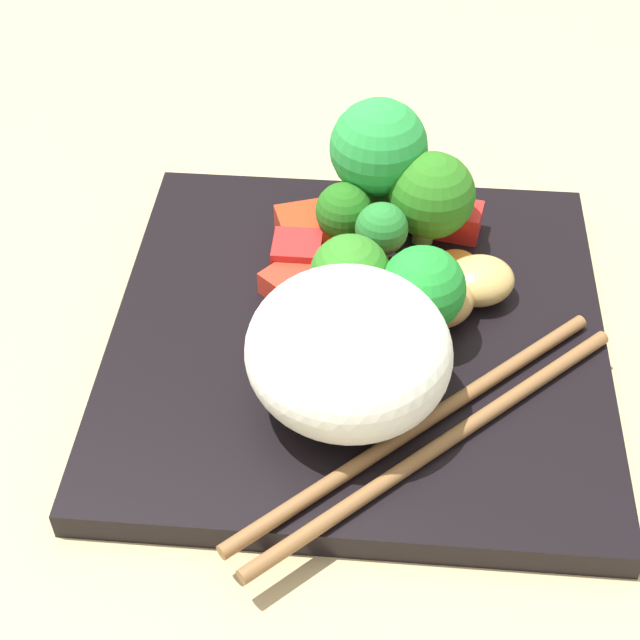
# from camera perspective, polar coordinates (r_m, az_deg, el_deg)

# --- Properties ---
(ground_plane) EXTENTS (1.10, 1.10, 0.02)m
(ground_plane) POSITION_cam_1_polar(r_m,az_deg,el_deg) (0.53, 2.20, -2.45)
(ground_plane) COLOR tan
(square_plate) EXTENTS (0.28, 0.28, 0.02)m
(square_plate) POSITION_cam_1_polar(r_m,az_deg,el_deg) (0.52, 2.25, -1.10)
(square_plate) COLOR black
(square_plate) RESTS_ON ground_plane
(rice_mound) EXTENTS (0.13, 0.13, 0.07)m
(rice_mound) POSITION_cam_1_polar(r_m,az_deg,el_deg) (0.46, 1.15, -1.84)
(rice_mound) COLOR white
(rice_mound) RESTS_ON square_plate
(broccoli_floret_0) EXTENTS (0.03, 0.03, 0.05)m
(broccoli_floret_0) POSITION_cam_1_polar(r_m,az_deg,el_deg) (0.53, 3.66, 5.29)
(broccoli_floret_0) COLOR #7CB450
(broccoli_floret_0) RESTS_ON square_plate
(broccoli_floret_1) EXTENTS (0.05, 0.05, 0.06)m
(broccoli_floret_1) POSITION_cam_1_polar(r_m,az_deg,el_deg) (0.55, 6.63, 7.32)
(broccoli_floret_1) COLOR #7EBD4E
(broccoli_floret_1) RESTS_ON square_plate
(broccoli_floret_2) EXTENTS (0.06, 0.06, 0.08)m
(broccoli_floret_2) POSITION_cam_1_polar(r_m,az_deg,el_deg) (0.56, 3.26, 10.04)
(broccoli_floret_2) COLOR #5A9A47
(broccoli_floret_2) RESTS_ON square_plate
(broccoli_floret_3) EXTENTS (0.04, 0.04, 0.06)m
(broccoli_floret_3) POSITION_cam_1_polar(r_m,az_deg,el_deg) (0.49, 6.07, 1.62)
(broccoli_floret_3) COLOR #72B954
(broccoli_floret_3) RESTS_ON square_plate
(broccoli_floret_4) EXTENTS (0.03, 0.03, 0.04)m
(broccoli_floret_4) POSITION_cam_1_polar(r_m,az_deg,el_deg) (0.55, 1.46, 6.30)
(broccoli_floret_4) COLOR #649F3C
(broccoli_floret_4) RESTS_ON square_plate
(broccoli_floret_5) EXTENTS (0.04, 0.04, 0.05)m
(broccoli_floret_5) POSITION_cam_1_polar(r_m,az_deg,el_deg) (0.50, 1.80, 2.64)
(broccoli_floret_5) COLOR #539C3D
(broccoli_floret_5) RESTS_ON square_plate
(carrot_slice_0) EXTENTS (0.03, 0.03, 0.01)m
(carrot_slice_0) POSITION_cam_1_polar(r_m,az_deg,el_deg) (0.54, 0.46, 2.64)
(carrot_slice_0) COLOR orange
(carrot_slice_0) RESTS_ON square_plate
(carrot_slice_1) EXTENTS (0.02, 0.02, 0.00)m
(carrot_slice_1) POSITION_cam_1_polar(r_m,az_deg,el_deg) (0.55, 8.11, 3.23)
(carrot_slice_1) COLOR orange
(carrot_slice_1) RESTS_ON square_plate
(carrot_slice_2) EXTENTS (0.04, 0.04, 0.01)m
(carrot_slice_2) POSITION_cam_1_polar(r_m,az_deg,el_deg) (0.54, 6.76, 2.22)
(carrot_slice_2) COLOR orange
(carrot_slice_2) RESTS_ON square_plate
(pepper_chunk_0) EXTENTS (0.03, 0.03, 0.02)m
(pepper_chunk_0) POSITION_cam_1_polar(r_m,az_deg,el_deg) (0.58, 7.96, 5.90)
(pepper_chunk_0) COLOR red
(pepper_chunk_0) RESTS_ON square_plate
(pepper_chunk_1) EXTENTS (0.04, 0.04, 0.02)m
(pepper_chunk_1) POSITION_cam_1_polar(r_m,az_deg,el_deg) (0.56, -0.92, 5.40)
(pepper_chunk_1) COLOR red
(pepper_chunk_1) RESTS_ON square_plate
(pepper_chunk_2) EXTENTS (0.04, 0.04, 0.01)m
(pepper_chunk_2) POSITION_cam_1_polar(r_m,az_deg,el_deg) (0.53, -1.52, 2.18)
(pepper_chunk_2) COLOR red
(pepper_chunk_2) RESTS_ON square_plate
(pepper_chunk_3) EXTENTS (0.03, 0.03, 0.02)m
(pepper_chunk_3) POSITION_cam_1_polar(r_m,az_deg,el_deg) (0.55, -1.36, 3.91)
(pepper_chunk_3) COLOR red
(pepper_chunk_3) RESTS_ON square_plate
(pepper_chunk_4) EXTENTS (0.04, 0.04, 0.02)m
(pepper_chunk_4) POSITION_cam_1_polar(r_m,az_deg,el_deg) (0.52, 5.31, 1.88)
(pepper_chunk_4) COLOR red
(pepper_chunk_4) RESTS_ON square_plate
(chicken_piece_0) EXTENTS (0.04, 0.04, 0.02)m
(chicken_piece_0) POSITION_cam_1_polar(r_m,az_deg,el_deg) (0.59, 5.88, 7.13)
(chicken_piece_0) COLOR tan
(chicken_piece_0) RESTS_ON square_plate
(chicken_piece_1) EXTENTS (0.05, 0.05, 0.02)m
(chicken_piece_1) POSITION_cam_1_polar(r_m,az_deg,el_deg) (0.52, 7.35, 0.98)
(chicken_piece_1) COLOR #B0844A
(chicken_piece_1) RESTS_ON square_plate
(chicken_piece_3) EXTENTS (0.05, 0.05, 0.02)m
(chicken_piece_3) POSITION_cam_1_polar(r_m,az_deg,el_deg) (0.53, 9.39, 2.32)
(chicken_piece_3) COLOR tan
(chicken_piece_3) RESTS_ON square_plate
(chopstick_pair) EXTENTS (0.18, 0.18, 0.01)m
(chopstick_pair) POSITION_cam_1_polar(r_m,az_deg,el_deg) (0.47, 6.61, -6.74)
(chopstick_pair) COLOR brown
(chopstick_pair) RESTS_ON square_plate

